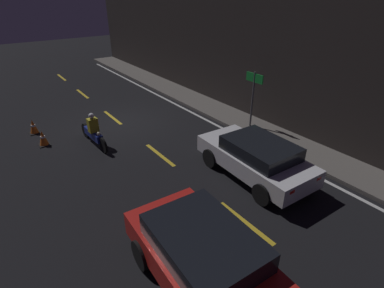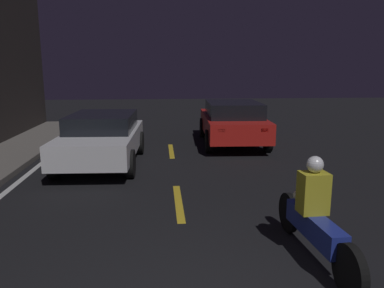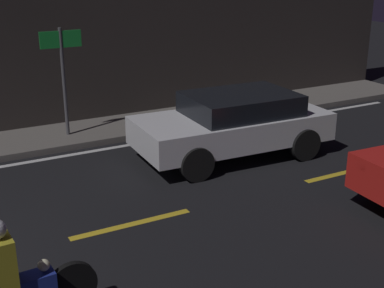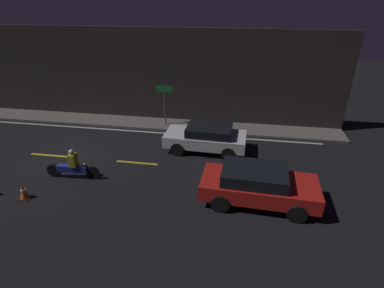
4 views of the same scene
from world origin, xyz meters
name	(u,v)px [view 4 (image 4 of 4)]	position (x,y,z in m)	size (l,w,h in m)	color
ground_plane	(68,157)	(0.00, 0.00, 0.00)	(56.00, 56.00, 0.00)	black
raised_curb	(107,121)	(0.00, 4.59, 0.07)	(28.00, 1.69, 0.14)	#605B56
building_front	(108,74)	(0.00, 5.58, 2.75)	(28.00, 0.30, 5.50)	#2D2826
lane_dash_c	(50,155)	(-1.00, 0.00, 0.00)	(2.00, 0.14, 0.01)	gold
lane_dash_d	(137,163)	(3.50, 0.00, 0.00)	(2.00, 0.14, 0.01)	gold
lane_dash_e	(233,171)	(8.00, 0.00, 0.00)	(2.00, 0.14, 0.01)	gold
lane_solid_kerb	(100,129)	(0.00, 3.50, 0.00)	(25.20, 0.14, 0.01)	silver
sedan_white	(206,137)	(6.55, 1.83, 0.73)	(4.07, 2.03, 1.33)	silver
taxi_red	(258,184)	(8.94, -2.07, 0.77)	(4.36, 2.13, 1.42)	red
motorcycle	(72,167)	(1.24, -1.67, 0.55)	(2.33, 0.37, 1.37)	black
traffic_cone_mid	(23,192)	(0.08, -3.33, 0.30)	(0.43, 0.43, 0.63)	black
shop_sign	(165,97)	(3.79, 4.48, 1.83)	(0.90, 0.08, 2.40)	#4C4C51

